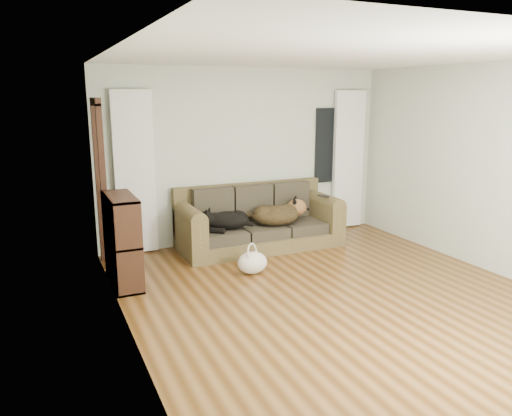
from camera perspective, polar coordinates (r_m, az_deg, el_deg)
name	(u,v)px	position (r m, az deg, el deg)	size (l,w,h in m)	color
floor	(333,294)	(5.78, 8.77, -9.73)	(5.00, 5.00, 0.00)	#4C2D0E
ceiling	(342,54)	(5.36, 9.75, 16.91)	(5.00, 5.00, 0.00)	white
wall_back	(246,156)	(7.61, -1.14, 6.00)	(4.50, 0.04, 2.60)	beige
wall_left	(123,198)	(4.60, -14.93, 1.11)	(0.04, 5.00, 2.60)	beige
wall_right	(489,169)	(6.91, 25.11, 4.10)	(0.04, 5.00, 2.60)	beige
curtain_left	(135,173)	(7.07, -13.69, 3.89)	(0.55, 0.08, 2.25)	white
curtain_right	(348,160)	(8.42, 10.49, 5.41)	(0.55, 0.08, 2.25)	white
window_pane	(329,145)	(8.25, 8.34, 7.09)	(0.50, 0.03, 1.20)	black
door_casing	(101,187)	(6.65, -17.28, 2.27)	(0.07, 0.60, 2.10)	black
sofa	(260,218)	(7.29, 0.48, -1.10)	(2.37, 1.02, 0.97)	#4B3B26
dog_black_lab	(225,220)	(7.03, -3.51, -1.38)	(0.60, 0.42, 0.26)	black
dog_shepherd	(278,215)	(7.29, 2.50, -0.79)	(0.72, 0.51, 0.32)	black
tv_remote	(323,196)	(7.50, 7.72, 1.38)	(0.05, 0.18, 0.02)	black
tote_bag	(252,261)	(6.30, -0.42, -6.10)	(0.39, 0.30, 0.28)	silver
bookshelf	(122,243)	(6.06, -15.02, -3.93)	(0.32, 0.86, 1.07)	black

